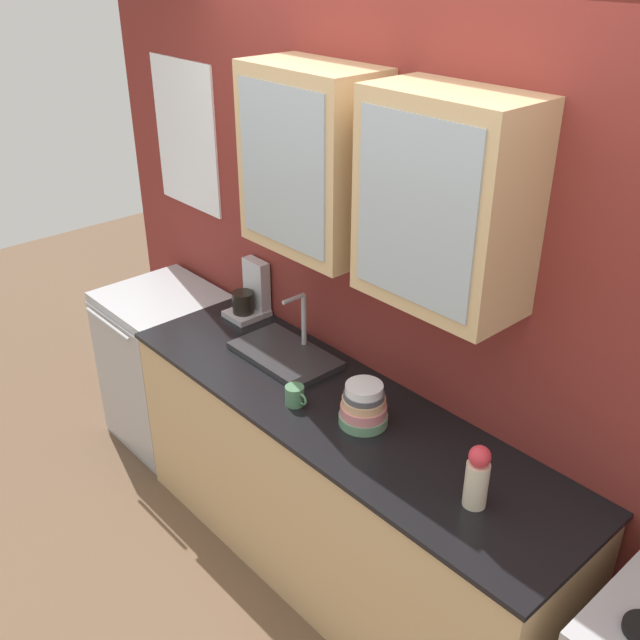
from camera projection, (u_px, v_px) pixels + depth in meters
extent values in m
plane|color=brown|center=(336.00, 567.00, 3.46)|extent=(10.00, 10.00, 0.00)
cube|color=maroon|center=(405.00, 281.00, 3.02)|extent=(4.21, 0.10, 2.78)
cube|color=tan|center=(312.00, 160.00, 2.90)|extent=(0.58, 0.31, 0.74)
cube|color=#9EADB7|center=(281.00, 168.00, 2.80)|extent=(0.50, 0.01, 0.63)
cube|color=tan|center=(446.00, 202.00, 2.45)|extent=(0.58, 0.31, 0.74)
cube|color=#9EADB7|center=(414.00, 213.00, 2.36)|extent=(0.50, 0.01, 0.63)
cube|color=white|center=(186.00, 136.00, 3.83)|extent=(0.56, 0.01, 0.78)
cube|color=tan|center=(337.00, 495.00, 3.25)|extent=(2.23, 0.62, 0.90)
cube|color=black|center=(339.00, 409.00, 3.03)|extent=(2.25, 0.64, 0.02)
cube|color=#2D2D30|center=(285.00, 355.00, 3.37)|extent=(0.51, 0.30, 0.03)
cylinder|color=#ADAFB5|center=(304.00, 320.00, 3.37)|extent=(0.02, 0.02, 0.26)
cylinder|color=#ADAFB5|center=(294.00, 299.00, 3.27)|extent=(0.02, 0.12, 0.02)
cylinder|color=#669972|center=(364.00, 418.00, 2.92)|extent=(0.20, 0.20, 0.04)
cylinder|color=#D87F84|center=(364.00, 410.00, 2.91)|extent=(0.19, 0.19, 0.05)
cylinder|color=#E0AD7F|center=(364.00, 402.00, 2.89)|extent=(0.17, 0.17, 0.05)
cylinder|color=#4C4C54|center=(364.00, 396.00, 2.87)|extent=(0.16, 0.16, 0.04)
cylinder|color=white|center=(365.00, 389.00, 2.86)|extent=(0.15, 0.15, 0.04)
cylinder|color=beige|center=(476.00, 484.00, 2.47)|extent=(0.08, 0.08, 0.17)
sphere|color=#D8333F|center=(480.00, 456.00, 2.42)|extent=(0.08, 0.08, 0.08)
cylinder|color=#4C7F59|center=(295.00, 395.00, 3.03)|extent=(0.08, 0.08, 0.09)
torus|color=#4C7F59|center=(302.00, 399.00, 2.99)|extent=(0.05, 0.01, 0.05)
cube|color=#ADAFB5|center=(168.00, 367.00, 4.17)|extent=(0.61, 0.58, 0.92)
cube|color=#ADAFB5|center=(122.00, 386.00, 4.00)|extent=(0.58, 0.01, 0.83)
cylinder|color=#ADAFB5|center=(107.00, 324.00, 3.80)|extent=(0.45, 0.02, 0.02)
cube|color=#B7B7BC|center=(247.00, 313.00, 3.73)|extent=(0.17, 0.20, 0.03)
cylinder|color=black|center=(243.00, 302.00, 3.69)|extent=(0.11, 0.11, 0.11)
cube|color=#B7B7BC|center=(257.00, 284.00, 3.71)|extent=(0.15, 0.06, 0.26)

